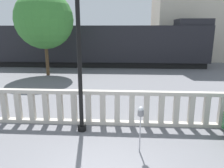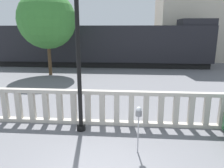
% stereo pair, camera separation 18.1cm
% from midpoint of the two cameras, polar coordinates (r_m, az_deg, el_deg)
% --- Properties ---
extents(balustrade, '(15.72, 0.24, 1.37)m').
position_cam_midpoint_polar(balustrade, '(8.44, -0.06, -6.25)').
color(balustrade, '#BCB5A8').
rests_on(balustrade, ground).
extents(lamppost, '(0.44, 0.44, 6.26)m').
position_cam_midpoint_polar(lamppost, '(7.48, -8.38, 15.70)').
color(lamppost, black).
rests_on(lamppost, ground).
extents(parking_meter, '(0.19, 0.19, 1.45)m').
position_cam_midpoint_polar(parking_meter, '(6.49, 7.78, -8.12)').
color(parking_meter, '#99999E').
rests_on(parking_meter, ground).
extents(train_near, '(20.76, 3.11, 4.52)m').
position_cam_midpoint_polar(train_near, '(21.89, -1.91, 10.09)').
color(train_near, black).
rests_on(train_near, ground).
extents(train_far, '(20.03, 2.90, 4.53)m').
position_cam_midpoint_polar(train_far, '(34.64, 10.65, 11.40)').
color(train_far, black).
rests_on(train_far, ground).
extents(building_block, '(13.24, 8.15, 13.63)m').
position_cam_midpoint_polar(building_block, '(30.59, 25.44, 18.90)').
color(building_block, beige).
rests_on(building_block, ground).
extents(tree_left, '(4.43, 4.43, 6.52)m').
position_cam_midpoint_polar(tree_left, '(18.08, -16.37, 15.79)').
color(tree_left, '#4C3823').
rests_on(tree_left, ground).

